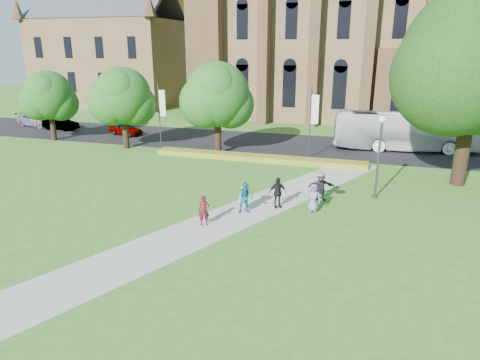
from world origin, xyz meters
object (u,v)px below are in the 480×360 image
(large_tree, at_px, (477,60))
(pedestrian_0, at_px, (204,211))
(tour_coach, at_px, (407,131))
(car_0, at_px, (126,129))
(car_2, at_px, (37,120))
(streetlamp, at_px, (380,147))
(car_1, at_px, (61,124))

(large_tree, xyz_separation_m, pedestrian_0, (-14.27, -11.85, -7.50))
(tour_coach, xyz_separation_m, car_0, (-28.44, -1.42, -1.16))
(car_0, xyz_separation_m, car_2, (-13.02, 1.57, 0.11))
(tour_coach, distance_m, car_2, 41.48)
(streetlamp, bearing_deg, large_tree, 39.29)
(tour_coach, bearing_deg, car_2, 82.37)
(streetlamp, bearing_deg, pedestrian_0, -140.02)
(car_1, bearing_deg, large_tree, -98.26)
(streetlamp, relative_size, car_0, 1.34)
(large_tree, bearing_deg, streetlamp, -140.71)
(large_tree, distance_m, car_1, 41.81)
(car_0, bearing_deg, large_tree, -90.20)
(large_tree, height_order, car_2, large_tree)
(large_tree, xyz_separation_m, car_0, (-31.35, 8.39, -7.68))
(tour_coach, xyz_separation_m, car_2, (-41.46, 0.15, -1.05))
(streetlamp, bearing_deg, car_1, 158.81)
(large_tree, bearing_deg, pedestrian_0, -140.29)
(streetlamp, xyz_separation_m, large_tree, (5.50, 4.50, 5.07))
(streetlamp, distance_m, car_1, 37.22)
(tour_coach, bearing_deg, streetlamp, 162.32)
(tour_coach, bearing_deg, car_0, 85.44)
(car_0, relative_size, car_1, 0.92)
(car_1, xyz_separation_m, car_2, (-4.25, 1.04, 0.07))
(car_1, bearing_deg, tour_coach, -84.36)
(car_2, bearing_deg, streetlamp, -98.74)
(large_tree, relative_size, tour_coach, 1.01)
(large_tree, height_order, car_0, large_tree)
(tour_coach, height_order, pedestrian_0, tour_coach)
(large_tree, bearing_deg, car_2, 167.34)
(large_tree, bearing_deg, car_1, 167.46)
(large_tree, bearing_deg, car_0, 165.02)
(tour_coach, distance_m, car_1, 37.24)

